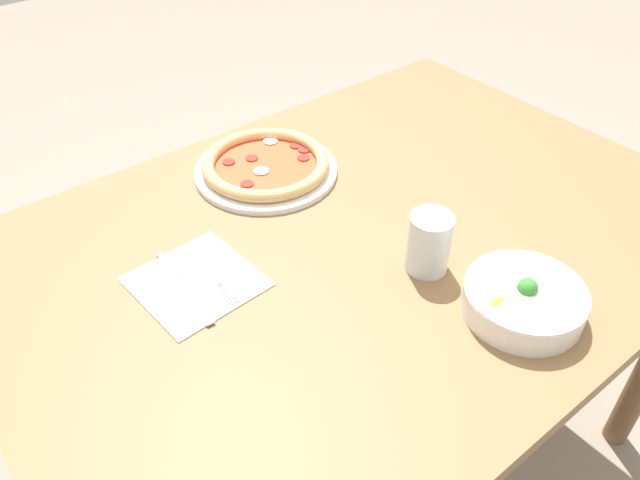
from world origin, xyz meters
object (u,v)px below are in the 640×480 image
bowl (524,299)px  glass (429,243)px  fork (210,272)px  knife (181,283)px  pizza (266,166)px

bowl → glass: bearing=-76.3°
fork → knife: (0.05, -0.01, -0.00)m
bowl → pizza: bearing=-81.1°
bowl → glass: size_ratio=1.79×
pizza → glass: (-0.05, 0.41, 0.04)m
bowl → fork: bearing=-48.1°
bowl → fork: 0.52m
pizza → glass: bearing=96.9°
pizza → glass: 0.42m
pizza → knife: pizza is taller
pizza → fork: bearing=38.1°
pizza → fork: size_ratio=1.70×
bowl → glass: 0.18m
fork → pizza: bearing=131.9°
bowl → knife: bearing=-44.6°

